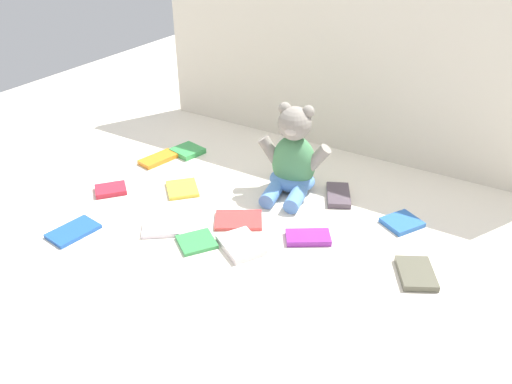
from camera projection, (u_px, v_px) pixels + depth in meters
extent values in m
plane|color=silver|center=(273.00, 206.00, 1.56)|extent=(3.20, 3.20, 0.00)
cube|color=beige|center=(344.00, 65.00, 1.76)|extent=(1.46, 0.03, 0.62)
ellipsoid|color=#4C8C59|center=(294.00, 163.00, 1.61)|extent=(0.16, 0.13, 0.18)
ellipsoid|color=#598CD1|center=(293.00, 180.00, 1.64)|extent=(0.17, 0.14, 0.06)
sphere|color=gray|center=(295.00, 123.00, 1.54)|extent=(0.12, 0.12, 0.10)
ellipsoid|color=#AEA599|center=(291.00, 131.00, 1.51)|extent=(0.05, 0.04, 0.03)
sphere|color=gray|center=(285.00, 108.00, 1.54)|extent=(0.05, 0.05, 0.04)
sphere|color=gray|center=(308.00, 112.00, 1.52)|extent=(0.05, 0.05, 0.04)
cylinder|color=gray|center=(271.00, 151.00, 1.61)|extent=(0.09, 0.05, 0.10)
cylinder|color=gray|center=(317.00, 158.00, 1.57)|extent=(0.09, 0.05, 0.10)
cylinder|color=#598CD1|center=(271.00, 194.00, 1.58)|extent=(0.07, 0.11, 0.05)
cylinder|color=#598CD1|center=(295.00, 199.00, 1.55)|extent=(0.07, 0.11, 0.05)
cube|color=purple|center=(308.00, 237.00, 1.41)|extent=(0.14, 0.12, 0.02)
cube|color=white|center=(161.00, 228.00, 1.45)|extent=(0.13, 0.12, 0.01)
cube|color=#2156B0|center=(73.00, 231.00, 1.44)|extent=(0.10, 0.14, 0.01)
cube|color=orange|center=(159.00, 159.00, 1.82)|extent=(0.09, 0.15, 0.02)
cube|color=yellow|center=(182.00, 189.00, 1.64)|extent=(0.15, 0.15, 0.01)
cube|color=red|center=(111.00, 190.00, 1.63)|extent=(0.12, 0.12, 0.02)
cube|color=green|center=(197.00, 242.00, 1.40)|extent=(0.13, 0.13, 0.01)
cube|color=#2862B6|center=(402.00, 222.00, 1.47)|extent=(0.13, 0.13, 0.01)
cube|color=white|center=(241.00, 245.00, 1.38)|extent=(0.16, 0.14, 0.02)
cube|color=green|center=(188.00, 151.00, 1.87)|extent=(0.12, 0.11, 0.02)
cube|color=#4F424D|center=(338.00, 195.00, 1.60)|extent=(0.12, 0.15, 0.02)
cube|color=#5A5847|center=(416.00, 273.00, 1.28)|extent=(0.13, 0.15, 0.02)
cube|color=#C43D3B|center=(239.00, 220.00, 1.49)|extent=(0.17, 0.15, 0.01)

